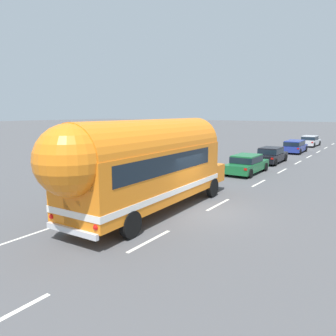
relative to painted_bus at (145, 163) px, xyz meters
name	(u,v)px	position (x,y,z in m)	size (l,w,h in m)	color
ground_plane	(204,212)	(1.97, 1.79, -2.30)	(300.00, 300.00, 0.00)	#4C4C4F
lane_markings	(247,167)	(-0.84, 14.59, -2.30)	(4.12, 80.00, 0.01)	silver
painted_bus	(145,163)	(0.00, 0.00, 0.00)	(2.82, 11.42, 4.12)	orange
car_lead	(247,163)	(0.06, 12.00, -1.56)	(1.94, 4.76, 1.37)	#196633
car_second	(271,154)	(-0.02, 18.06, -1.56)	(1.94, 4.75, 1.37)	black
car_third	(295,146)	(-0.05, 26.81, -1.52)	(1.98, 4.75, 1.37)	navy
car_fourth	(310,141)	(-0.15, 35.34, -1.56)	(2.03, 4.69, 1.37)	silver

